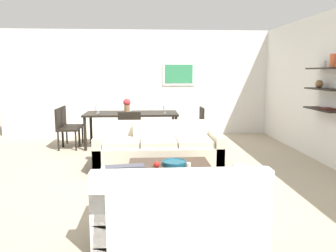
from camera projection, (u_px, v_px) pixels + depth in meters
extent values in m
plane|color=tan|center=(158.00, 173.00, 5.53)|extent=(18.00, 18.00, 0.00)
cube|color=silver|center=(164.00, 83.00, 8.81)|extent=(8.40, 0.06, 2.70)
cube|color=white|center=(179.00, 74.00, 8.75)|extent=(0.85, 0.02, 0.59)
cube|color=#338C59|center=(179.00, 74.00, 8.74)|extent=(0.72, 0.01, 0.48)
cube|color=silver|center=(324.00, 88.00, 6.10)|extent=(0.06, 8.20, 2.70)
cube|color=black|center=(326.00, 68.00, 5.71)|extent=(0.28, 0.90, 0.02)
cube|color=black|center=(324.00, 89.00, 5.77)|extent=(0.28, 0.90, 0.02)
cube|color=black|center=(323.00, 109.00, 5.82)|extent=(0.28, 0.90, 0.02)
cylinder|color=#D85933|center=(333.00, 61.00, 5.50)|extent=(0.10, 0.10, 0.22)
sphere|color=olive|center=(319.00, 84.00, 5.93)|extent=(0.14, 0.14, 0.14)
cylinder|color=silver|center=(325.00, 64.00, 5.75)|extent=(0.07, 0.07, 0.12)
cube|color=#4C1E19|center=(328.00, 109.00, 5.67)|extent=(0.20, 0.28, 0.03)
cube|color=beige|center=(158.00, 156.00, 5.79)|extent=(2.11, 0.90, 0.42)
cube|color=beige|center=(157.00, 130.00, 6.10)|extent=(2.11, 0.16, 0.36)
cube|color=beige|center=(100.00, 152.00, 5.71)|extent=(0.14, 0.90, 0.60)
cube|color=beige|center=(215.00, 150.00, 5.84)|extent=(0.14, 0.90, 0.60)
cube|color=beige|center=(122.00, 142.00, 5.67)|extent=(0.59, 0.70, 0.10)
cube|color=beige|center=(158.00, 142.00, 5.71)|extent=(0.59, 0.70, 0.10)
cube|color=beige|center=(194.00, 141.00, 5.75)|extent=(0.59, 0.70, 0.10)
cube|color=white|center=(143.00, 132.00, 5.90)|extent=(0.37, 0.16, 0.36)
cube|color=white|center=(178.00, 214.00, 3.44)|extent=(1.62, 0.90, 0.42)
cube|color=white|center=(182.00, 190.00, 3.02)|extent=(1.62, 0.16, 0.36)
cube|color=white|center=(249.00, 203.00, 3.48)|extent=(0.14, 0.90, 0.60)
cube|color=white|center=(104.00, 207.00, 3.38)|extent=(0.14, 0.90, 0.60)
cube|color=white|center=(210.00, 187.00, 3.46)|extent=(0.65, 0.70, 0.10)
cube|color=white|center=(144.00, 189.00, 3.42)|extent=(0.65, 0.70, 0.10)
cube|color=#4C4C56|center=(125.00, 184.00, 3.16)|extent=(0.37, 0.17, 0.36)
cube|color=#38281E|center=(170.00, 180.00, 4.59)|extent=(1.12, 0.96, 0.38)
cylinder|color=navy|center=(174.00, 163.00, 4.60)|extent=(0.33, 0.33, 0.06)
torus|color=navy|center=(174.00, 161.00, 4.59)|extent=(0.33, 0.33, 0.02)
cylinder|color=silver|center=(189.00, 166.00, 4.44)|extent=(0.06, 0.06, 0.08)
sphere|color=red|center=(157.00, 164.00, 4.49)|extent=(0.08, 0.08, 0.08)
cube|color=black|center=(131.00, 114.00, 7.45)|extent=(2.03, 0.90, 0.04)
cylinder|color=black|center=(85.00, 134.00, 7.06)|extent=(0.06, 0.06, 0.71)
cylinder|color=black|center=(176.00, 133.00, 7.19)|extent=(0.06, 0.06, 0.71)
cylinder|color=black|center=(91.00, 128.00, 7.83)|extent=(0.06, 0.06, 0.71)
cylinder|color=black|center=(173.00, 127.00, 7.96)|extent=(0.06, 0.06, 0.71)
cube|color=black|center=(130.00, 133.00, 6.74)|extent=(0.44, 0.44, 0.04)
cube|color=black|center=(129.00, 123.00, 6.51)|extent=(0.44, 0.04, 0.43)
cylinder|color=black|center=(139.00, 142.00, 6.96)|extent=(0.04, 0.04, 0.41)
cylinder|color=black|center=(122.00, 143.00, 6.94)|extent=(0.04, 0.04, 0.41)
cylinder|color=black|center=(139.00, 146.00, 6.61)|extent=(0.04, 0.04, 0.41)
cylinder|color=black|center=(121.00, 146.00, 6.59)|extent=(0.04, 0.04, 0.41)
cube|color=black|center=(69.00, 129.00, 7.21)|extent=(0.44, 0.44, 0.04)
cube|color=black|center=(58.00, 118.00, 7.16)|extent=(0.04, 0.44, 0.43)
cylinder|color=black|center=(76.00, 141.00, 7.08)|extent=(0.04, 0.04, 0.41)
cylinder|color=black|center=(79.00, 138.00, 7.44)|extent=(0.04, 0.04, 0.41)
cylinder|color=black|center=(58.00, 141.00, 7.06)|extent=(0.04, 0.04, 0.41)
cylinder|color=black|center=(63.00, 138.00, 7.41)|extent=(0.04, 0.04, 0.41)
cube|color=black|center=(193.00, 128.00, 7.39)|extent=(0.44, 0.44, 0.04)
cube|color=black|center=(202.00, 117.00, 7.36)|extent=(0.04, 0.44, 0.43)
cylinder|color=black|center=(183.00, 136.00, 7.59)|extent=(0.04, 0.04, 0.41)
cylinder|color=black|center=(185.00, 140.00, 7.23)|extent=(0.04, 0.04, 0.41)
cylinder|color=black|center=(199.00, 136.00, 7.61)|extent=(0.04, 0.04, 0.41)
cylinder|color=black|center=(202.00, 139.00, 7.26)|extent=(0.04, 0.04, 0.41)
cube|color=black|center=(73.00, 126.00, 7.61)|extent=(0.44, 0.44, 0.04)
cube|color=black|center=(63.00, 116.00, 7.56)|extent=(0.04, 0.44, 0.43)
cylinder|color=black|center=(80.00, 137.00, 7.48)|extent=(0.04, 0.04, 0.41)
cylinder|color=black|center=(82.00, 134.00, 7.84)|extent=(0.04, 0.04, 0.41)
cylinder|color=black|center=(63.00, 138.00, 7.46)|extent=(0.04, 0.04, 0.41)
cylinder|color=black|center=(67.00, 135.00, 7.81)|extent=(0.04, 0.04, 0.41)
cylinder|color=silver|center=(97.00, 113.00, 7.29)|extent=(0.06, 0.06, 0.01)
cylinder|color=silver|center=(97.00, 112.00, 7.29)|extent=(0.01, 0.01, 0.06)
cylinder|color=silver|center=(97.00, 108.00, 7.27)|extent=(0.07, 0.07, 0.09)
cylinder|color=silver|center=(131.00, 115.00, 7.06)|extent=(0.06, 0.06, 0.01)
cylinder|color=silver|center=(131.00, 113.00, 7.06)|extent=(0.01, 0.01, 0.08)
cylinder|color=silver|center=(131.00, 109.00, 7.04)|extent=(0.06, 0.06, 0.09)
cylinder|color=silver|center=(98.00, 112.00, 7.51)|extent=(0.06, 0.06, 0.01)
cylinder|color=silver|center=(98.00, 110.00, 7.50)|extent=(0.01, 0.01, 0.09)
cylinder|color=silver|center=(98.00, 106.00, 7.49)|extent=(0.08, 0.08, 0.09)
cylinder|color=silver|center=(165.00, 113.00, 7.39)|extent=(0.06, 0.06, 0.01)
cylinder|color=silver|center=(165.00, 111.00, 7.38)|extent=(0.01, 0.01, 0.08)
cylinder|color=silver|center=(165.00, 107.00, 7.37)|extent=(0.08, 0.08, 0.08)
cylinder|color=olive|center=(127.00, 109.00, 7.42)|extent=(0.12, 0.12, 0.17)
sphere|color=red|center=(127.00, 102.00, 7.40)|extent=(0.16, 0.16, 0.16)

